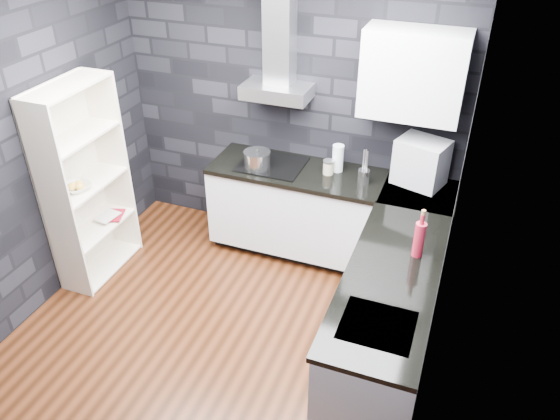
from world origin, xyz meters
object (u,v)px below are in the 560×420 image
Objects in this scene: fruit_bowl at (77,187)px; pot at (257,160)px; red_bottle at (419,240)px; storage_jar at (328,168)px; utensil_crock at (364,177)px; bookshelf at (86,185)px; glass_vase at (338,158)px; appliance_garage at (421,162)px.

pot is at bearing 35.89° from fruit_bowl.
fruit_bowl is at bearing -177.76° from red_bottle.
utensil_crock is at bearing -9.74° from storage_jar.
bookshelf is at bearing 179.96° from red_bottle.
fruit_bowl is at bearing -150.06° from glass_vase.
utensil_crock is 1.06m from red_bottle.
bookshelf reaches higher than red_bottle.
pot is 0.13× the size of bookshelf.
red_bottle is 0.15× the size of bookshelf.
storage_jar is (0.63, 0.13, -0.02)m from pot.
utensil_crock is 0.33× the size of appliance_garage.
glass_vase is 2.27m from fruit_bowl.
bookshelf reaches higher than pot.
fruit_bowl is (0.00, -0.11, 0.04)m from bookshelf.
glass_vase is 2.21m from bookshelf.
utensil_crock is 2.44m from fruit_bowl.
glass_vase reaches higher than storage_jar.
appliance_garage is at bearing 15.82° from utensil_crock.
fruit_bowl is at bearing -144.11° from pot.
glass_vase is at bearing 29.94° from fruit_bowl.
storage_jar is (-0.06, -0.08, -0.07)m from glass_vase.
appliance_garage is at bearing 20.54° from bookshelf.
appliance_garage is (0.78, 0.07, 0.17)m from storage_jar.
red_bottle is 2.84m from fruit_bowl.
appliance_garage is at bearing -1.19° from glass_vase.
pot reaches higher than storage_jar.
fruit_bowl is (-1.96, -1.13, -0.09)m from glass_vase.
storage_jar is 0.80m from appliance_garage.
red_bottle is at bearing -49.54° from glass_vase.
storage_jar is 0.06× the size of bookshelf.
appliance_garage is 1.02m from red_bottle.
storage_jar is 0.34m from utensil_crock.
glass_vase is 0.31m from utensil_crock.
fruit_bowl is (-1.90, -1.05, -0.02)m from storage_jar.
utensil_crock is at bearing 4.14° from pot.
glass_vase is 2.16× the size of storage_jar.
glass_vase is 0.73m from appliance_garage.
glass_vase is 0.93× the size of red_bottle.
bookshelf reaches higher than fruit_bowl.
storage_jar is 2.12m from bookshelf.
utensil_crock is 0.48× the size of red_bottle.
red_bottle reaches higher than fruit_bowl.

